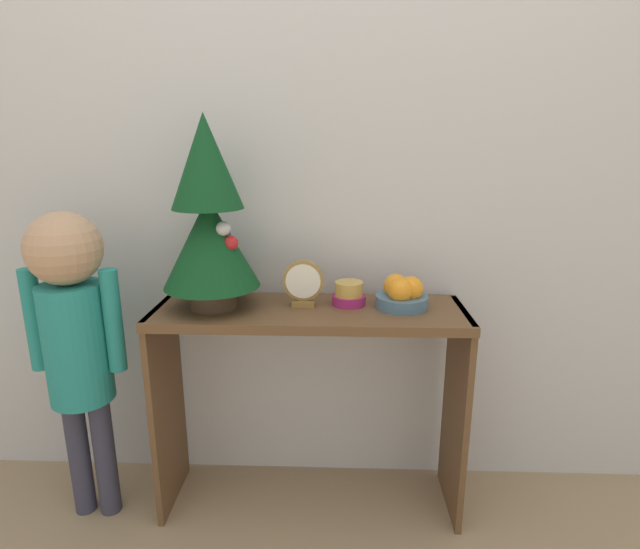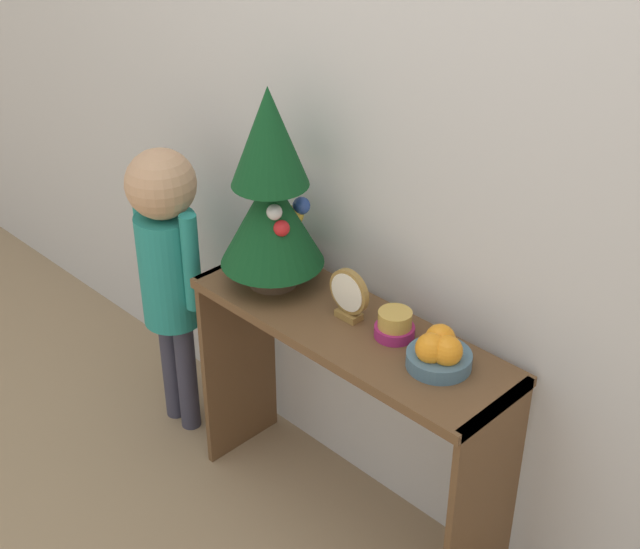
{
  "view_description": "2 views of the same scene",
  "coord_description": "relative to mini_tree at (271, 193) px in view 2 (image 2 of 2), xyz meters",
  "views": [
    {
      "loc": [
        0.09,
        -1.35,
        1.24
      ],
      "look_at": [
        0.04,
        0.13,
        0.84
      ],
      "focal_mm": 28.0,
      "sensor_mm": 36.0,
      "label": 1
    },
    {
      "loc": [
        1.38,
        -1.33,
        2.08
      ],
      "look_at": [
        -0.08,
        0.13,
        0.86
      ],
      "focal_mm": 50.0,
      "sensor_mm": 36.0,
      "label": 2
    }
  ],
  "objects": [
    {
      "name": "ground_plane",
      "position": [
        0.31,
        -0.16,
        -1.01
      ],
      "size": [
        12.0,
        12.0,
        0.0
      ],
      "primitive_type": "plane",
      "color": "#997F60"
    },
    {
      "name": "child_figure",
      "position": [
        -0.42,
        -0.08,
        -0.33
      ],
      "size": [
        0.31,
        0.22,
        1.04
      ],
      "color": "#38384C",
      "rests_on": "ground_plane"
    },
    {
      "name": "back_wall",
      "position": [
        0.31,
        0.21,
        0.24
      ],
      "size": [
        7.0,
        0.05,
        2.5
      ],
      "primitive_type": "cube",
      "color": "silver",
      "rests_on": "ground_plane"
    },
    {
      "name": "console_table",
      "position": [
        0.31,
        -0.0,
        -0.47
      ],
      "size": [
        1.0,
        0.32,
        0.72
      ],
      "color": "brown",
      "rests_on": "ground_plane"
    },
    {
      "name": "singing_bowl",
      "position": [
        0.43,
        0.04,
        -0.25
      ],
      "size": [
        0.11,
        0.11,
        0.08
      ],
      "color": "#9E2366",
      "rests_on": "console_table"
    },
    {
      "name": "fruit_bowl",
      "position": [
        0.6,
        0.02,
        -0.24
      ],
      "size": [
        0.17,
        0.17,
        0.1
      ],
      "color": "#476B84",
      "rests_on": "console_table"
    },
    {
      "name": "desk_clock",
      "position": [
        0.29,
        0.02,
        -0.21
      ],
      "size": [
        0.13,
        0.04,
        0.15
      ],
      "color": "olive",
      "rests_on": "console_table"
    },
    {
      "name": "mini_tree",
      "position": [
        0.0,
        0.0,
        0.0
      ],
      "size": [
        0.3,
        0.3,
        0.6
      ],
      "color": "#4C3828",
      "rests_on": "console_table"
    }
  ]
}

